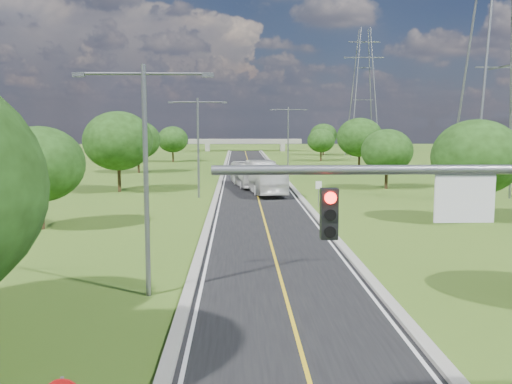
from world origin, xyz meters
TOP-DOWN VIEW (x-y plane):
  - ground at (0.00, 60.00)m, footprint 260.00×260.00m
  - road at (0.00, 66.00)m, footprint 8.00×150.00m
  - curb_left at (-4.25, 66.00)m, footprint 0.50×150.00m
  - curb_right at (4.25, 66.00)m, footprint 0.50×150.00m
  - speed_limit_sign at (5.20, 37.98)m, footprint 0.55×0.09m
  - overpass at (0.00, 140.00)m, footprint 30.00×3.00m
  - streetlight_near_left at (-6.00, 12.00)m, footprint 5.90×0.25m
  - streetlight_mid_left at (-6.00, 45.00)m, footprint 5.90×0.25m
  - streetlight_far_right at (6.00, 78.00)m, footprint 5.90×0.25m
  - power_tower_near at (22.00, 40.00)m, footprint 9.00×6.40m
  - power_tower_far at (26.00, 115.00)m, footprint 9.00×6.40m
  - tree_lb at (-16.00, 28.00)m, footprint 6.30×6.30m
  - tree_lc at (-15.00, 50.00)m, footprint 7.56×7.56m
  - tree_ld at (-17.00, 74.00)m, footprint 6.72×6.72m
  - tree_le at (-14.50, 98.00)m, footprint 5.88×5.88m
  - tree_rb at (16.00, 30.00)m, footprint 6.72×6.72m
  - tree_rc at (15.00, 52.00)m, footprint 5.88×5.88m
  - tree_rd at (17.00, 76.00)m, footprint 7.14×7.14m
  - tree_re at (14.50, 100.00)m, footprint 5.46×5.46m
  - tree_rf at (18.00, 120.00)m, footprint 6.30×6.30m
  - bus_outbound at (0.80, 48.27)m, footprint 4.34×12.31m
  - bus_inbound at (-1.00, 54.77)m, footprint 3.88×10.22m

SIDE VIEW (x-z plane):
  - ground at x=0.00m, z-range 0.00..0.00m
  - road at x=0.00m, z-range 0.00..0.06m
  - curb_left at x=-4.25m, z-range 0.00..0.22m
  - curb_right at x=4.25m, z-range 0.00..0.22m
  - bus_inbound at x=-1.00m, z-range 0.06..2.84m
  - speed_limit_sign at x=5.20m, z-range 0.40..2.80m
  - bus_outbound at x=0.80m, z-range 0.06..3.41m
  - overpass at x=0.00m, z-range 0.81..4.01m
  - tree_re at x=14.50m, z-range 0.85..7.20m
  - tree_le at x=-14.50m, z-range 0.91..7.75m
  - tree_rc at x=15.00m, z-range 0.91..7.75m
  - tree_lb at x=-16.00m, z-range 0.98..8.31m
  - tree_rf at x=18.00m, z-range 0.98..8.31m
  - tree_ld at x=-17.00m, z-range 1.05..8.86m
  - tree_rb at x=16.00m, z-range 1.05..8.86m
  - tree_rd at x=17.00m, z-range 1.11..9.42m
  - tree_lc at x=-15.00m, z-range 1.18..9.97m
  - streetlight_near_left at x=-6.00m, z-range 0.94..10.94m
  - streetlight_mid_left at x=-6.00m, z-range 0.94..10.94m
  - streetlight_far_right at x=6.00m, z-range 0.94..10.94m
  - power_tower_near at x=22.00m, z-range 0.01..28.01m
  - power_tower_far at x=26.00m, z-range 0.01..28.01m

